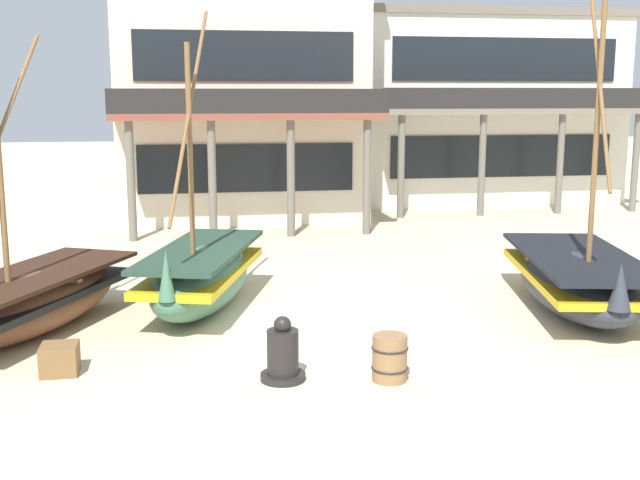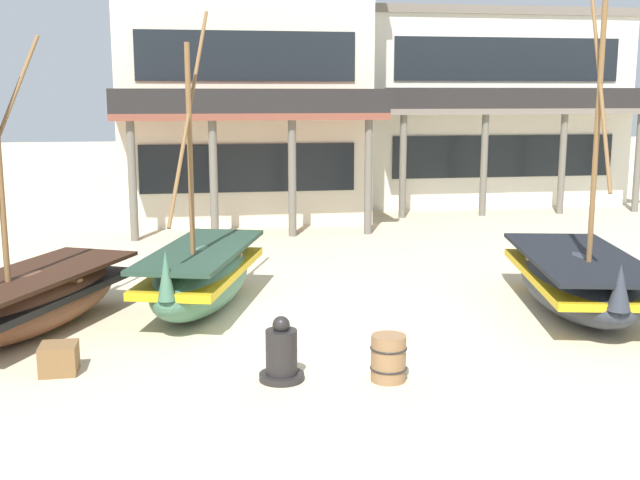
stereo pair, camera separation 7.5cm
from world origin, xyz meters
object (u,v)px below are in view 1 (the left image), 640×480
at_px(cargo_crate, 60,359).
at_px(harbor_building_main, 239,61).
at_px(capstan_winch, 283,355).
at_px(fishing_boat_near_left, 202,275).
at_px(fishing_boat_centre_large, 578,280).
at_px(wooden_barrel, 390,358).
at_px(fishing_boat_far_right, 31,300).
at_px(harbor_building_annex, 477,108).

xyz_separation_m(cargo_crate, harbor_building_main, (3.89, 15.86, 5.11)).
bearing_deg(harbor_building_main, capstan_winch, -91.95).
distance_m(fishing_boat_near_left, fishing_boat_centre_large, 7.37).
distance_m(fishing_boat_near_left, capstan_winch, 4.28).
bearing_deg(wooden_barrel, capstan_winch, 169.60).
xyz_separation_m(fishing_boat_centre_large, wooden_barrel, (-4.59, -3.07, -0.28)).
bearing_deg(capstan_winch, cargo_crate, 165.72).
bearing_deg(capstan_winch, fishing_boat_centre_large, 24.34).
height_order(cargo_crate, harbor_building_main, harbor_building_main).
bearing_deg(fishing_boat_near_left, cargo_crate, -124.14).
distance_m(fishing_boat_near_left, fishing_boat_far_right, 3.20).
relative_size(wooden_barrel, harbor_building_annex, 0.07).
bearing_deg(fishing_boat_near_left, harbor_building_main, 82.47).
xyz_separation_m(fishing_boat_centre_large, fishing_boat_far_right, (-10.28, 0.35, -0.04)).
xyz_separation_m(fishing_boat_near_left, fishing_boat_centre_large, (7.24, -1.35, -0.06)).
bearing_deg(fishing_boat_near_left, fishing_boat_centre_large, -10.54).
height_order(fishing_boat_near_left, harbor_building_annex, harbor_building_annex).
distance_m(fishing_boat_far_right, cargo_crate, 2.46).
bearing_deg(harbor_building_main, cargo_crate, -103.78).
height_order(fishing_boat_near_left, fishing_boat_centre_large, fishing_boat_centre_large).
distance_m(fishing_boat_near_left, cargo_crate, 4.00).
bearing_deg(fishing_boat_far_right, capstan_winch, -37.20).
distance_m(capstan_winch, harbor_building_main, 17.43).
relative_size(cargo_crate, harbor_building_annex, 0.05).
bearing_deg(wooden_barrel, fishing_boat_near_left, 121.02).
relative_size(fishing_boat_far_right, capstan_winch, 5.49).
bearing_deg(cargo_crate, fishing_boat_centre_large, 11.56).
height_order(fishing_boat_centre_large, cargo_crate, fishing_boat_centre_large).
bearing_deg(fishing_boat_centre_large, wooden_barrel, -146.22).
bearing_deg(cargo_crate, harbor_building_main, 76.22).
xyz_separation_m(fishing_boat_far_right, wooden_barrel, (5.69, -3.42, -0.25)).
height_order(wooden_barrel, harbor_building_main, harbor_building_main).
bearing_deg(harbor_building_annex, cargo_crate, -126.34).
xyz_separation_m(fishing_boat_far_right, capstan_winch, (4.13, -3.14, -0.21)).
distance_m(cargo_crate, harbor_building_annex, 23.25).
height_order(fishing_boat_centre_large, harbor_building_main, harbor_building_main).
height_order(fishing_boat_far_right, harbor_building_annex, harbor_building_annex).
xyz_separation_m(fishing_boat_centre_large, cargo_crate, (-9.47, -1.94, -0.40)).
bearing_deg(fishing_boat_centre_large, harbor_building_main, 111.85).
height_order(capstan_winch, harbor_building_annex, harbor_building_annex).
xyz_separation_m(wooden_barrel, harbor_building_main, (-0.99, 16.99, 4.99)).
relative_size(capstan_winch, harbor_building_annex, 0.09).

